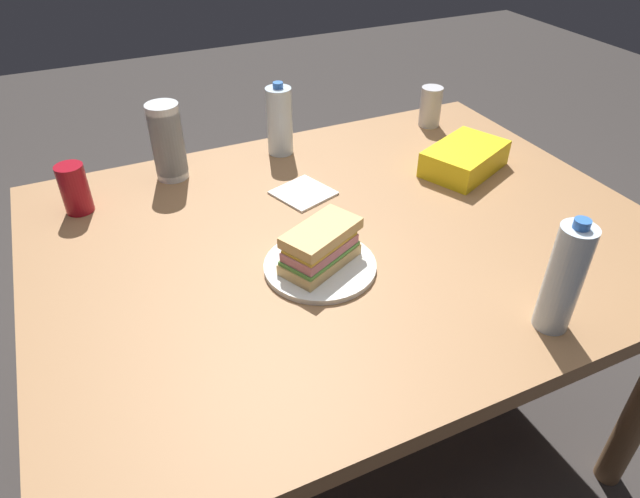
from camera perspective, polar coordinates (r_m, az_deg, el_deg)
ground_plane at (r=1.83m, az=2.08°, el=-17.80°), size 8.00×8.00×0.00m
dining_table at (r=1.36m, az=2.68°, el=-1.16°), size 1.42×1.09×0.75m
paper_plate at (r=1.18m, az=0.00°, el=-1.72°), size 0.24×0.24×0.01m
sandwich at (r=1.16m, az=0.05°, el=0.23°), size 0.20×0.17×0.08m
soda_can_red at (r=1.46m, az=-23.65°, el=5.63°), size 0.07×0.07×0.12m
chip_bag at (r=1.59m, az=14.46°, el=8.88°), size 0.27×0.23×0.07m
water_bottle_tall at (r=1.07m, az=23.54°, el=-2.76°), size 0.06×0.06×0.23m
plastic_cup_stack at (r=1.53m, az=-15.22°, el=10.46°), size 0.08×0.08×0.20m
water_bottle_spare at (r=1.61m, az=-4.13°, el=12.86°), size 0.07×0.07×0.21m
soda_can_silver at (r=1.83m, az=11.16°, el=14.00°), size 0.07×0.07×0.12m
paper_napkin at (r=1.44m, az=-1.71°, el=5.71°), size 0.17×0.17×0.01m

